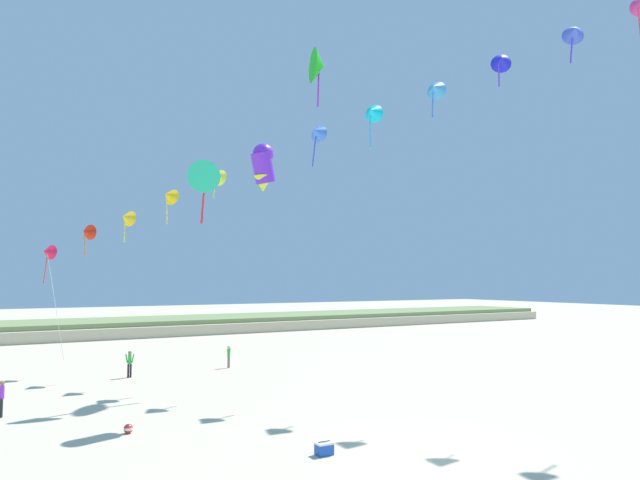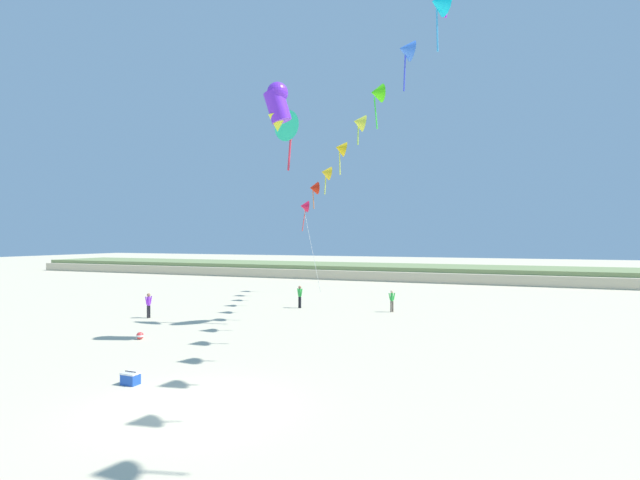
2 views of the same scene
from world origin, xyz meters
name	(u,v)px [view 2 (image 2 of 2)]	position (x,y,z in m)	size (l,w,h in m)	color
ground_plane	(191,407)	(0.00, 0.00, 0.00)	(240.00, 240.00, 0.00)	beige
dune_ridge	(442,273)	(0.00, 49.93, 0.81)	(120.00, 12.39, 1.62)	beige
person_near_left	(149,304)	(-12.72, 12.73, 0.91)	(0.21, 0.55, 1.57)	black
person_near_right	(392,299)	(0.92, 21.01, 0.87)	(0.42, 0.42, 1.50)	#726656
person_mid_center	(300,295)	(-5.73, 20.44, 0.93)	(0.55, 0.31, 1.61)	black
kite_banner_string	(392,75)	(2.45, 14.93, 14.12)	(25.79, 31.56, 20.53)	#E61B42
large_kite_low_lead	(290,127)	(-3.41, 13.93, 11.55)	(1.89, 1.00, 3.47)	#2EE59D
large_kite_high_solo	(278,105)	(-1.90, 9.41, 11.55)	(1.67, 1.47, 2.41)	#712ADF
beach_cooler	(130,378)	(-3.33, 1.09, 0.21)	(0.58, 0.41, 0.46)	blue
beach_ball	(140,336)	(-8.50, 7.28, 0.18)	(0.36, 0.36, 0.36)	red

